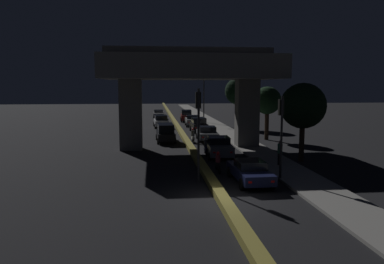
# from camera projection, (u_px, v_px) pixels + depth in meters

# --- Properties ---
(ground_plane) EXTENTS (200.00, 200.00, 0.00)m
(ground_plane) POSITION_uv_depth(u_px,v_px,m) (222.00, 202.00, 18.26)
(ground_plane) COLOR black
(median_divider) EXTENTS (0.58, 126.00, 0.38)m
(median_divider) POSITION_uv_depth(u_px,v_px,m) (176.00, 124.00, 52.78)
(median_divider) COLOR olive
(median_divider) RESTS_ON ground_plane
(sidewalk_right) EXTENTS (2.76, 126.00, 0.15)m
(sidewalk_right) POSITION_uv_depth(u_px,v_px,m) (224.00, 131.00, 46.46)
(sidewalk_right) COLOR gray
(sidewalk_right) RESTS_ON ground_plane
(elevated_overpass) EXTENTS (15.04, 9.43, 9.02)m
(elevated_overpass) POSITION_uv_depth(u_px,v_px,m) (190.00, 73.00, 32.99)
(elevated_overpass) COLOR slate
(elevated_overpass) RESTS_ON ground_plane
(traffic_light_left_of_median) EXTENTS (0.30, 0.49, 5.48)m
(traffic_light_left_of_median) POSITION_uv_depth(u_px,v_px,m) (198.00, 119.00, 21.58)
(traffic_light_left_of_median) COLOR black
(traffic_light_left_of_median) RESTS_ON ground_plane
(traffic_light_right_of_median) EXTENTS (0.30, 0.49, 5.04)m
(traffic_light_right_of_median) POSITION_uv_depth(u_px,v_px,m) (281.00, 123.00, 22.13)
(traffic_light_right_of_median) COLOR black
(traffic_light_right_of_median) RESTS_ON ground_plane
(street_lamp) EXTENTS (2.69, 0.32, 7.74)m
(street_lamp) POSITION_uv_depth(u_px,v_px,m) (201.00, 92.00, 55.92)
(street_lamp) COLOR #2D2D30
(street_lamp) RESTS_ON ground_plane
(car_dark_blue_lead) EXTENTS (1.97, 4.57, 1.34)m
(car_dark_blue_lead) POSITION_uv_depth(u_px,v_px,m) (250.00, 171.00, 21.74)
(car_dark_blue_lead) COLOR #141938
(car_dark_blue_lead) RESTS_ON ground_plane
(car_grey_second) EXTENTS (2.11, 4.64, 1.60)m
(car_grey_second) POSITION_uv_depth(u_px,v_px,m) (218.00, 147.00, 29.95)
(car_grey_second) COLOR #515459
(car_grey_second) RESTS_ON ground_plane
(car_grey_third) EXTENTS (2.15, 4.56, 1.48)m
(car_grey_third) POSITION_uv_depth(u_px,v_px,m) (207.00, 133.00, 38.61)
(car_grey_third) COLOR #515459
(car_grey_third) RESTS_ON ground_plane
(car_black_fourth) EXTENTS (2.02, 3.97, 1.76)m
(car_black_fourth) POSITION_uv_depth(u_px,v_px,m) (199.00, 124.00, 45.71)
(car_black_fourth) COLOR black
(car_black_fourth) RESTS_ON ground_plane
(car_silver_fifth) EXTENTS (2.13, 4.24, 1.53)m
(car_silver_fifth) POSITION_uv_depth(u_px,v_px,m) (193.00, 121.00, 52.19)
(car_silver_fifth) COLOR gray
(car_silver_fifth) RESTS_ON ground_plane
(car_dark_red_sixth) EXTENTS (2.01, 4.25, 1.81)m
(car_dark_red_sixth) POSITION_uv_depth(u_px,v_px,m) (186.00, 116.00, 59.08)
(car_dark_red_sixth) COLOR #591414
(car_dark_red_sixth) RESTS_ON ground_plane
(car_black_lead_oncoming) EXTENTS (1.96, 4.48, 1.83)m
(car_black_lead_oncoming) POSITION_uv_depth(u_px,v_px,m) (166.00, 132.00, 37.57)
(car_black_lead_oncoming) COLOR black
(car_black_lead_oncoming) RESTS_ON ground_plane
(car_white_second_oncoming) EXTENTS (2.11, 4.56, 1.65)m
(car_white_second_oncoming) POSITION_uv_depth(u_px,v_px,m) (161.00, 121.00, 50.82)
(car_white_second_oncoming) COLOR silver
(car_white_second_oncoming) RESTS_ON ground_plane
(car_silver_third_oncoming) EXTENTS (1.94, 4.61, 1.47)m
(car_silver_third_oncoming) POSITION_uv_depth(u_px,v_px,m) (159.00, 114.00, 64.19)
(car_silver_third_oncoming) COLOR gray
(car_silver_third_oncoming) RESTS_ON ground_plane
(motorcycle_black_filtering_near) EXTENTS (0.33, 1.81, 1.36)m
(motorcycle_black_filtering_near) POSITION_uv_depth(u_px,v_px,m) (218.00, 163.00, 24.52)
(motorcycle_black_filtering_near) COLOR black
(motorcycle_black_filtering_near) RESTS_ON ground_plane
(motorcycle_blue_filtering_mid) EXTENTS (0.34, 2.04, 1.50)m
(motorcycle_blue_filtering_mid) POSITION_uv_depth(u_px,v_px,m) (206.00, 147.00, 30.51)
(motorcycle_blue_filtering_mid) COLOR black
(motorcycle_blue_filtering_mid) RESTS_ON ground_plane
(motorcycle_white_filtering_far) EXTENTS (0.32, 1.73, 1.49)m
(motorcycle_white_filtering_far) POSITION_uv_depth(u_px,v_px,m) (193.00, 136.00, 37.07)
(motorcycle_white_filtering_far) COLOR black
(motorcycle_white_filtering_far) RESTS_ON ground_plane
(pedestrian_on_sidewalk) EXTENTS (0.34, 0.34, 1.71)m
(pedestrian_on_sidewalk) POSITION_uv_depth(u_px,v_px,m) (280.00, 153.00, 25.96)
(pedestrian_on_sidewalk) COLOR black
(pedestrian_on_sidewalk) RESTS_ON sidewalk_right
(roadside_tree_kerbside_near) EXTENTS (3.37, 3.37, 5.85)m
(roadside_tree_kerbside_near) POSITION_uv_depth(u_px,v_px,m) (303.00, 106.00, 27.47)
(roadside_tree_kerbside_near) COLOR #2D2116
(roadside_tree_kerbside_near) RESTS_ON ground_plane
(roadside_tree_kerbside_mid) EXTENTS (2.87, 2.87, 5.55)m
(roadside_tree_kerbside_mid) POSITION_uv_depth(u_px,v_px,m) (267.00, 101.00, 38.71)
(roadside_tree_kerbside_mid) COLOR #2D2116
(roadside_tree_kerbside_mid) RESTS_ON ground_plane
(roadside_tree_kerbside_far) EXTENTS (3.56, 3.56, 6.67)m
(roadside_tree_kerbside_far) POSITION_uv_depth(u_px,v_px,m) (238.00, 92.00, 49.50)
(roadside_tree_kerbside_far) COLOR #2D2116
(roadside_tree_kerbside_far) RESTS_ON ground_plane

